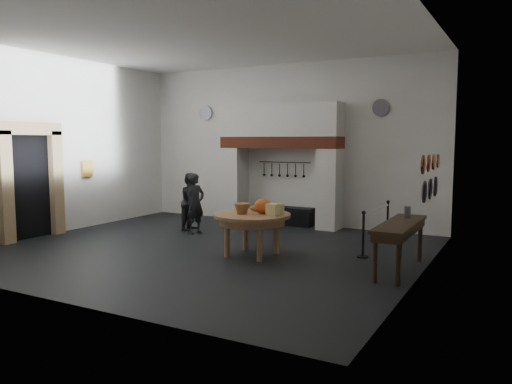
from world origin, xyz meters
The scene contains 39 objects.
floor centered at (0.00, 0.00, 0.00)m, with size 9.00×8.00×0.02m, color black.
ceiling centered at (0.00, 0.00, 4.50)m, with size 9.00×8.00×0.02m, color silver.
wall_back centered at (0.00, 4.00, 2.25)m, with size 9.00×0.02×4.50m, color white.
wall_front centered at (0.00, -4.00, 2.25)m, with size 9.00×0.02×4.50m, color white.
wall_left centered at (-4.50, 0.00, 2.25)m, with size 0.02×8.00×4.50m, color white.
wall_right centered at (4.50, 0.00, 2.25)m, with size 0.02×8.00×4.50m, color white.
chimney_pier_left centered at (-1.48, 3.65, 1.07)m, with size 0.55×0.70×2.15m, color silver.
chimney_pier_right centered at (1.48, 3.65, 1.07)m, with size 0.55×0.70×2.15m, color silver.
hearth_brick_band centered at (0.00, 3.65, 2.31)m, with size 3.50×0.72×0.32m, color #9E442B.
chimney_hood centered at (0.00, 3.65, 2.92)m, with size 3.50×0.70×0.90m, color silver.
iron_range centered at (0.00, 3.72, 0.25)m, with size 1.90×0.45×0.50m, color black.
utensil_rail centered at (0.00, 3.92, 1.75)m, with size 0.02×0.02×1.60m, color black.
door_recess centered at (-4.47, -1.00, 1.25)m, with size 0.04×1.10×2.50m, color black.
door_jamb_near centered at (-4.38, -1.70, 1.30)m, with size 0.22×0.30×2.60m, color tan.
door_jamb_far centered at (-4.38, -0.30, 1.30)m, with size 0.22×0.30×2.60m, color tan.
door_lintel centered at (-4.38, -1.00, 2.65)m, with size 0.22×1.70×0.30m, color tan.
wall_plaque centered at (-4.45, 0.80, 1.60)m, with size 0.05×0.34×0.44m, color gold.
work_table centered at (1.15, -0.03, 0.84)m, with size 1.59×1.59×0.07m, color tan.
pumpkin centered at (1.35, 0.07, 1.03)m, with size 0.36×0.36×0.31m, color orange.
cheese_block_big centered at (1.65, -0.08, 0.99)m, with size 0.22×0.22×0.24m, color #F2DD90.
cheese_block_small centered at (1.63, 0.22, 0.97)m, with size 0.18×0.18×0.20m, color #D6C680.
wicker_basket centered at (1.00, -0.18, 0.98)m, with size 0.32×0.32×0.22m, color #A3753B.
bread_loaf centered at (1.05, 0.32, 0.94)m, with size 0.31×0.18×0.13m, color #A36A3A.
visitor_near centered at (-1.29, 1.39, 0.77)m, with size 0.56×0.37×1.54m, color black.
visitor_far centered at (-1.69, 1.79, 0.76)m, with size 0.74×0.57×1.52m, color black.
side_table centered at (4.10, 0.16, 0.87)m, with size 0.55×2.20×0.06m, color #342713.
pewter_jug centered at (4.10, 0.76, 1.01)m, with size 0.12×0.12×0.22m, color #4B4B50.
copper_pan_a centered at (4.46, 0.20, 1.95)m, with size 0.34×0.34×0.03m, color #C6662D.
copper_pan_b centered at (4.46, 0.75, 1.95)m, with size 0.32×0.32×0.03m, color #C6662D.
copper_pan_c centered at (4.46, 1.30, 1.95)m, with size 0.30×0.30×0.03m, color #C6662D.
copper_pan_d centered at (4.46, 1.85, 1.95)m, with size 0.28×0.28×0.03m, color #C6662D.
pewter_plate_left centered at (4.46, 0.40, 1.45)m, with size 0.40×0.40×0.03m, color #4C4C51.
pewter_plate_mid centered at (4.46, 1.00, 1.45)m, with size 0.40×0.40×0.03m, color #4C4C51.
pewter_plate_right centered at (4.46, 1.60, 1.45)m, with size 0.40×0.40×0.03m, color #4C4C51.
pewter_plate_back_left centered at (-2.70, 3.96, 3.20)m, with size 0.44×0.44×0.03m, color #4C4C51.
pewter_plate_back_right centered at (2.70, 3.96, 3.20)m, with size 0.44×0.44×0.03m, color #4C4C51.
barrier_post_near centered at (3.21, 0.88, 0.45)m, with size 0.05×0.05×0.90m, color black.
barrier_post_far centered at (3.21, 2.88, 0.45)m, with size 0.05×0.05×0.90m, color black.
barrier_rope centered at (3.21, 1.88, 0.85)m, with size 0.04×0.04×2.00m, color silver.
Camera 1 is at (6.06, -8.90, 2.39)m, focal length 35.00 mm.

